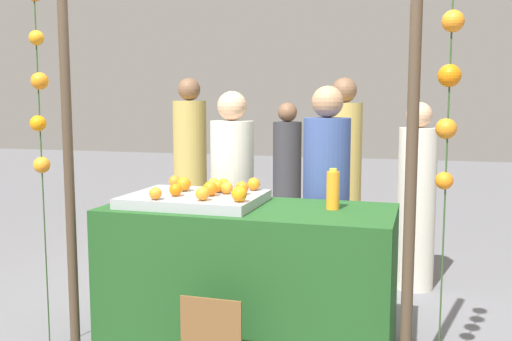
{
  "coord_description": "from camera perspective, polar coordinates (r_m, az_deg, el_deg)",
  "views": [
    {
      "loc": [
        0.99,
        -3.19,
        1.47
      ],
      "look_at": [
        0.0,
        0.15,
        1.06
      ],
      "focal_mm": 40.07,
      "sensor_mm": 36.0,
      "label": 1
    }
  ],
  "objects": [
    {
      "name": "crowd_person_3",
      "position": [
        4.66,
        15.71,
        -3.13
      ],
      "size": [
        0.3,
        0.3,
        1.48
      ],
      "color": "beige",
      "rests_on": "ground_plane"
    },
    {
      "name": "orange_9",
      "position": [
        3.49,
        -2.94,
        -1.74
      ],
      "size": [
        0.08,
        0.08,
        0.08
      ],
      "primitive_type": "sphere",
      "color": "orange",
      "rests_on": "orange_tray"
    },
    {
      "name": "orange_6",
      "position": [
        3.62,
        -7.22,
        -1.36
      ],
      "size": [
        0.09,
        0.09,
        0.09
      ],
      "primitive_type": "sphere",
      "color": "orange",
      "rests_on": "orange_tray"
    },
    {
      "name": "orange_7",
      "position": [
        3.42,
        -4.6,
        -1.83
      ],
      "size": [
        0.09,
        0.09,
        0.09
      ],
      "primitive_type": "sphere",
      "color": "orange",
      "rests_on": "orange_tray"
    },
    {
      "name": "juice_bottle",
      "position": [
        3.33,
        7.69,
        -1.94
      ],
      "size": [
        0.08,
        0.08,
        0.24
      ],
      "color": "orange",
      "rests_on": "stall_counter"
    },
    {
      "name": "garland_strand_left",
      "position": [
        3.48,
        -20.86,
        7.17
      ],
      "size": [
        0.11,
        0.1,
        2.17
      ],
      "color": "#2D4C23",
      "rests_on": "ground_plane"
    },
    {
      "name": "vendor_left",
      "position": [
        4.11,
        -2.36,
        -3.69
      ],
      "size": [
        0.31,
        0.31,
        1.55
      ],
      "color": "beige",
      "rests_on": "ground_plane"
    },
    {
      "name": "orange_11",
      "position": [
        3.63,
        -0.22,
        -1.36
      ],
      "size": [
        0.08,
        0.08,
        0.08
      ],
      "primitive_type": "sphere",
      "color": "orange",
      "rests_on": "orange_tray"
    },
    {
      "name": "canopy_post_right",
      "position": [
        2.78,
        15.24,
        0.26
      ],
      "size": [
        0.06,
        0.06,
        2.33
      ],
      "primitive_type": "cylinder",
      "color": "#473828",
      "rests_on": "ground_plane"
    },
    {
      "name": "vendor_right",
      "position": [
        3.94,
        7.0,
        -3.99
      ],
      "size": [
        0.32,
        0.32,
        1.58
      ],
      "color": "#384C8C",
      "rests_on": "ground_plane"
    },
    {
      "name": "orange_3",
      "position": [
        3.26,
        -5.37,
        -2.33
      ],
      "size": [
        0.08,
        0.08,
        0.08
      ],
      "primitive_type": "sphere",
      "color": "orange",
      "rests_on": "orange_tray"
    },
    {
      "name": "orange_5",
      "position": [
        3.46,
        -1.41,
        -1.75
      ],
      "size": [
        0.08,
        0.08,
        0.08
      ],
      "primitive_type": "sphere",
      "color": "orange",
      "rests_on": "orange_tray"
    },
    {
      "name": "canopy_post_left",
      "position": [
        3.38,
        -18.23,
        1.28
      ],
      "size": [
        0.06,
        0.06,
        2.33
      ],
      "primitive_type": "cylinder",
      "color": "#473828",
      "rests_on": "ground_plane"
    },
    {
      "name": "crowd_person_0",
      "position": [
        5.35,
        8.65,
        -0.59
      ],
      "size": [
        0.34,
        0.34,
        1.7
      ],
      "color": "tan",
      "rests_on": "ground_plane"
    },
    {
      "name": "orange_1",
      "position": [
        3.33,
        -10.01,
        -2.27
      ],
      "size": [
        0.07,
        0.07,
        0.07
      ],
      "primitive_type": "sphere",
      "color": "orange",
      "rests_on": "orange_tray"
    },
    {
      "name": "crowd_person_2",
      "position": [
        5.94,
        3.11,
        -0.8
      ],
      "size": [
        0.29,
        0.29,
        1.47
      ],
      "color": "#333338",
      "rests_on": "ground_plane"
    },
    {
      "name": "crowd_person_1",
      "position": [
        6.01,
        -6.58,
        0.36
      ],
      "size": [
        0.34,
        0.34,
        1.72
      ],
      "color": "tan",
      "rests_on": "ground_plane"
    },
    {
      "name": "orange_8",
      "position": [
        3.69,
        -4.25,
        -1.29
      ],
      "size": [
        0.07,
        0.07,
        0.07
      ],
      "primitive_type": "sphere",
      "color": "orange",
      "rests_on": "orange_tray"
    },
    {
      "name": "orange_0",
      "position": [
        3.62,
        -3.29,
        -1.4
      ],
      "size": [
        0.08,
        0.08,
        0.08
      ],
      "primitive_type": "sphere",
      "color": "orange",
      "rests_on": "orange_tray"
    },
    {
      "name": "stall_counter",
      "position": [
        3.5,
        -0.71,
        -10.54
      ],
      "size": [
        1.71,
        0.77,
        0.86
      ],
      "primitive_type": "cube",
      "color": "#1E4C1E",
      "rests_on": "ground_plane"
    },
    {
      "name": "orange_10",
      "position": [
        3.79,
        -8.12,
        -1.09
      ],
      "size": [
        0.08,
        0.08,
        0.08
      ],
      "primitive_type": "sphere",
      "color": "orange",
      "rests_on": "orange_tray"
    },
    {
      "name": "orange_tray",
      "position": [
        3.51,
        -6.09,
        -2.84
      ],
      "size": [
        0.8,
        0.62,
        0.06
      ],
      "primitive_type": "cube",
      "color": "#9EA0A5",
      "rests_on": "stall_counter"
    },
    {
      "name": "orange_2",
      "position": [
        3.44,
        -8.03,
        -1.93
      ],
      "size": [
        0.08,
        0.08,
        0.08
      ],
      "primitive_type": "sphere",
      "color": "orange",
      "rests_on": "orange_tray"
    },
    {
      "name": "orange_12",
      "position": [
        3.55,
        -3.81,
        -1.57
      ],
      "size": [
        0.08,
        0.08,
        0.08
      ],
      "primitive_type": "sphere",
      "color": "orange",
      "rests_on": "orange_tray"
    },
    {
      "name": "orange_4",
      "position": [
        3.21,
        -1.73,
        -2.38
      ],
      "size": [
        0.09,
        0.09,
        0.09
      ],
      "primitive_type": "sphere",
      "color": "orange",
      "rests_on": "orange_tray"
    },
    {
      "name": "garland_strand_right",
      "position": [
        2.75,
        18.78,
        9.7
      ],
      "size": [
        0.11,
        0.11,
        2.17
      ],
      "color": "#2D4C23",
      "rests_on": "ground_plane"
    }
  ]
}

